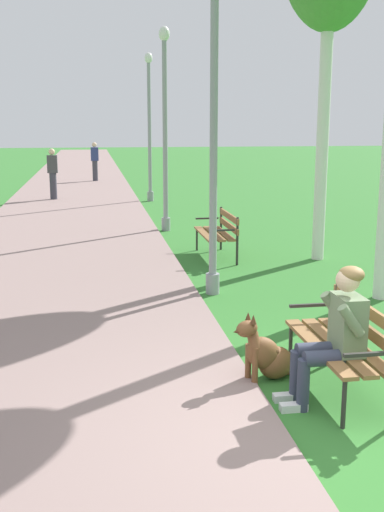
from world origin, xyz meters
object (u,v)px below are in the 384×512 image
(dog_brown, at_px, (267,355))
(pedestrian_distant, at_px, (53,174))
(lamp_post_far, at_px, (149,126))
(pedestrian_further_distant, at_px, (95,162))
(person_seated_on_near_bench, at_px, (336,330))
(park_bench_near, at_px, (346,338))
(park_bench_mid, at_px, (219,230))
(lamp_post_mid, at_px, (165,128))
(lamp_post_near, at_px, (214,130))

(dog_brown, height_order, pedestrian_distant, pedestrian_distant)
(lamp_post_far, bearing_deg, pedestrian_further_distant, 103.47)
(dog_brown, distance_m, pedestrian_further_distant, 21.26)
(person_seated_on_near_bench, bearing_deg, lamp_post_far, 90.82)
(dog_brown, bearing_deg, park_bench_near, -28.48)
(dog_brown, xyz_separation_m, lamp_post_far, (0.23, 14.21, 2.09))
(park_bench_near, bearing_deg, pedestrian_further_distant, 95.55)
(person_seated_on_near_bench, relative_size, pedestrian_further_distant, 0.76)
(park_bench_mid, xyz_separation_m, pedestrian_further_distant, (-2.12, 15.63, 0.33))
(park_bench_mid, xyz_separation_m, lamp_post_mid, (-0.62, 3.05, 1.82))
(dog_brown, bearing_deg, pedestrian_further_distant, 93.90)
(person_seated_on_near_bench, height_order, pedestrian_further_distant, pedestrian_further_distant)
(park_bench_mid, bearing_deg, lamp_post_far, 92.99)
(park_bench_mid, relative_size, lamp_post_mid, 0.33)
(park_bench_mid, distance_m, person_seated_on_near_bench, 6.17)
(park_bench_mid, xyz_separation_m, lamp_post_near, (-0.60, -2.43, 1.83))
(lamp_post_near, distance_m, pedestrian_distant, 12.20)
(park_bench_mid, xyz_separation_m, person_seated_on_near_bench, (-0.24, -6.16, 0.17))
(lamp_post_near, bearing_deg, lamp_post_far, 89.24)
(dog_brown, distance_m, lamp_post_far, 14.37)
(dog_brown, relative_size, lamp_post_mid, 0.18)
(person_seated_on_near_bench, xyz_separation_m, pedestrian_distant, (-3.27, 15.47, 0.16))
(dog_brown, height_order, lamp_post_mid, lamp_post_mid)
(park_bench_mid, height_order, pedestrian_further_distant, pedestrian_further_distant)
(park_bench_mid, relative_size, lamp_post_near, 0.33)
(park_bench_near, bearing_deg, pedestrian_distant, 102.85)
(lamp_post_near, xyz_separation_m, pedestrian_distant, (-2.91, 11.75, -1.50))
(pedestrian_distant, distance_m, pedestrian_further_distant, 6.46)
(park_bench_near, xyz_separation_m, lamp_post_far, (-0.42, 14.56, 1.84))
(lamp_post_mid, bearing_deg, park_bench_near, -86.23)
(lamp_post_mid, bearing_deg, lamp_post_far, 88.22)
(lamp_post_far, height_order, pedestrian_further_distant, lamp_post_far)
(lamp_post_far, xyz_separation_m, pedestrian_distant, (-3.06, 0.68, -1.51))
(lamp_post_mid, relative_size, pedestrian_distant, 2.73)
(pedestrian_further_distant, bearing_deg, pedestrian_distant, -102.37)
(lamp_post_near, height_order, pedestrian_distant, lamp_post_near)
(park_bench_near, relative_size, person_seated_on_near_bench, 1.20)
(park_bench_near, bearing_deg, park_bench_mid, 89.69)
(lamp_post_near, relative_size, pedestrian_further_distant, 2.75)
(park_bench_near, height_order, person_seated_on_near_bench, person_seated_on_near_bench)
(dog_brown, bearing_deg, lamp_post_near, 88.50)
(lamp_post_near, bearing_deg, park_bench_near, -80.82)
(dog_brown, xyz_separation_m, lamp_post_mid, (0.06, 8.64, 2.07))
(lamp_post_far, bearing_deg, pedestrian_distant, 167.46)
(dog_brown, relative_size, lamp_post_far, 0.18)
(lamp_post_near, xyz_separation_m, lamp_post_mid, (-0.03, 5.49, -0.02))
(park_bench_near, relative_size, lamp_post_near, 0.33)
(lamp_post_mid, xyz_separation_m, pedestrian_distant, (-2.89, 6.26, -1.49))
(park_bench_near, relative_size, dog_brown, 1.85)
(lamp_post_far, bearing_deg, lamp_post_near, -90.76)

